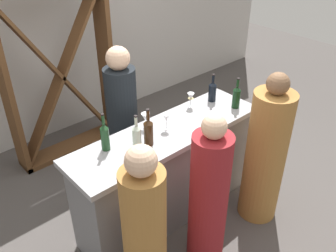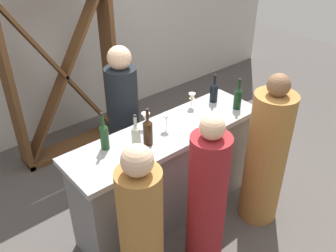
{
  "view_description": "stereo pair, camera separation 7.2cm",
  "coord_description": "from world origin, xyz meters",
  "px_view_note": "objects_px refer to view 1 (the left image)",
  "views": [
    {
      "loc": [
        -1.8,
        -2.01,
        2.71
      ],
      "look_at": [
        0.0,
        0.0,
        1.03
      ],
      "focal_mm": 39.12,
      "sensor_mm": 36.0,
      "label": 1
    },
    {
      "loc": [
        -1.74,
        -2.06,
        2.71
      ],
      "look_at": [
        0.0,
        0.0,
        1.03
      ],
      "focal_mm": 39.12,
      "sensor_mm": 36.0,
      "label": 2
    }
  ],
  "objects_px": {
    "wine_glass_near_left": "(166,118)",
    "wine_bottle_second_left_clear_pale": "(137,136)",
    "wine_glass_near_center": "(146,118)",
    "wine_bottle_rightmost_dark_green": "(236,97)",
    "wine_bottle_second_right_near_black": "(212,91)",
    "person_right_guest": "(144,234)",
    "wine_rack": "(60,76)",
    "person_center_guest": "(265,156)",
    "person_server_behind": "(123,127)",
    "person_left_guest": "(209,198)",
    "wine_bottle_center_amber_brown": "(148,131)",
    "wine_glass_near_right": "(191,97)",
    "wine_bottle_leftmost_olive_green": "(105,136)"
  },
  "relations": [
    {
      "from": "wine_glass_near_left",
      "to": "wine_bottle_second_left_clear_pale",
      "type": "bearing_deg",
      "value": -170.3
    },
    {
      "from": "wine_glass_near_center",
      "to": "wine_glass_near_left",
      "type": "bearing_deg",
      "value": -49.84
    },
    {
      "from": "wine_bottle_rightmost_dark_green",
      "to": "wine_glass_near_left",
      "type": "height_order",
      "value": "wine_bottle_rightmost_dark_green"
    },
    {
      "from": "wine_bottle_second_right_near_black",
      "to": "person_right_guest",
      "type": "xyz_separation_m",
      "value": [
        -1.41,
        -0.67,
        -0.42
      ]
    },
    {
      "from": "wine_bottle_rightmost_dark_green",
      "to": "wine_rack",
      "type": "bearing_deg",
      "value": 117.82
    },
    {
      "from": "wine_rack",
      "to": "wine_bottle_rightmost_dark_green",
      "type": "relative_size",
      "value": 6.42
    },
    {
      "from": "wine_glass_near_center",
      "to": "person_right_guest",
      "type": "bearing_deg",
      "value": -130.12
    },
    {
      "from": "wine_glass_near_left",
      "to": "wine_glass_near_center",
      "type": "xyz_separation_m",
      "value": [
        -0.12,
        0.14,
        -0.01
      ]
    },
    {
      "from": "wine_bottle_second_right_near_black",
      "to": "wine_glass_near_center",
      "type": "xyz_separation_m",
      "value": [
        -0.81,
        0.05,
        -0.01
      ]
    },
    {
      "from": "person_center_guest",
      "to": "person_server_behind",
      "type": "relative_size",
      "value": 0.95
    },
    {
      "from": "wine_glass_near_center",
      "to": "person_left_guest",
      "type": "relative_size",
      "value": 0.1
    },
    {
      "from": "wine_bottle_second_right_near_black",
      "to": "wine_glass_near_left",
      "type": "xyz_separation_m",
      "value": [
        -0.69,
        -0.09,
        -0.0
      ]
    },
    {
      "from": "wine_rack",
      "to": "person_left_guest",
      "type": "height_order",
      "value": "wine_rack"
    },
    {
      "from": "wine_rack",
      "to": "wine_bottle_second_left_clear_pale",
      "type": "height_order",
      "value": "wine_rack"
    },
    {
      "from": "wine_glass_near_left",
      "to": "wine_bottle_center_amber_brown",
      "type": "bearing_deg",
      "value": -163.05
    },
    {
      "from": "person_center_guest",
      "to": "wine_bottle_second_left_clear_pale",
      "type": "bearing_deg",
      "value": 39.81
    },
    {
      "from": "person_left_guest",
      "to": "wine_bottle_second_left_clear_pale",
      "type": "bearing_deg",
      "value": 6.48
    },
    {
      "from": "wine_bottle_second_left_clear_pale",
      "to": "wine_bottle_center_amber_brown",
      "type": "height_order",
      "value": "wine_bottle_center_amber_brown"
    },
    {
      "from": "wine_rack",
      "to": "wine_bottle_second_left_clear_pale",
      "type": "xyz_separation_m",
      "value": [
        -0.2,
        -1.68,
        0.1
      ]
    },
    {
      "from": "wine_rack",
      "to": "wine_glass_near_left",
      "type": "height_order",
      "value": "wine_rack"
    },
    {
      "from": "wine_bottle_second_left_clear_pale",
      "to": "wine_bottle_second_right_near_black",
      "type": "height_order",
      "value": "wine_bottle_second_left_clear_pale"
    },
    {
      "from": "wine_bottle_second_right_near_black",
      "to": "wine_glass_near_right",
      "type": "height_order",
      "value": "wine_bottle_second_right_near_black"
    },
    {
      "from": "wine_rack",
      "to": "wine_glass_near_center",
      "type": "relative_size",
      "value": 14.38
    },
    {
      "from": "wine_bottle_center_amber_brown",
      "to": "person_right_guest",
      "type": "height_order",
      "value": "person_right_guest"
    },
    {
      "from": "wine_bottle_leftmost_olive_green",
      "to": "person_server_behind",
      "type": "distance_m",
      "value": 0.77
    },
    {
      "from": "person_center_guest",
      "to": "person_right_guest",
      "type": "height_order",
      "value": "person_center_guest"
    },
    {
      "from": "person_right_guest",
      "to": "wine_bottle_center_amber_brown",
      "type": "bearing_deg",
      "value": -34.09
    },
    {
      "from": "wine_bottle_second_left_clear_pale",
      "to": "person_left_guest",
      "type": "bearing_deg",
      "value": -65.02
    },
    {
      "from": "wine_bottle_center_amber_brown",
      "to": "person_server_behind",
      "type": "relative_size",
      "value": 0.21
    },
    {
      "from": "wine_bottle_center_amber_brown",
      "to": "person_server_behind",
      "type": "distance_m",
      "value": 0.77
    },
    {
      "from": "wine_rack",
      "to": "person_left_guest",
      "type": "bearing_deg",
      "value": -88.24
    },
    {
      "from": "wine_glass_near_center",
      "to": "wine_bottle_center_amber_brown",
      "type": "bearing_deg",
      "value": -123.66
    },
    {
      "from": "wine_bottle_leftmost_olive_green",
      "to": "person_center_guest",
      "type": "distance_m",
      "value": 1.49
    },
    {
      "from": "wine_bottle_second_left_clear_pale",
      "to": "person_server_behind",
      "type": "bearing_deg",
      "value": 64.82
    },
    {
      "from": "person_right_guest",
      "to": "person_server_behind",
      "type": "bearing_deg",
      "value": -20.92
    },
    {
      "from": "wine_glass_near_right",
      "to": "person_right_guest",
      "type": "distance_m",
      "value": 1.44
    },
    {
      "from": "wine_bottle_second_left_clear_pale",
      "to": "wine_bottle_second_right_near_black",
      "type": "xyz_separation_m",
      "value": [
        1.06,
        0.15,
        -0.01
      ]
    },
    {
      "from": "wine_bottle_rightmost_dark_green",
      "to": "wine_glass_near_left",
      "type": "distance_m",
      "value": 0.77
    },
    {
      "from": "wine_rack",
      "to": "wine_glass_near_center",
      "type": "height_order",
      "value": "wine_rack"
    },
    {
      "from": "wine_bottle_second_right_near_black",
      "to": "person_left_guest",
      "type": "height_order",
      "value": "person_left_guest"
    },
    {
      "from": "wine_bottle_leftmost_olive_green",
      "to": "wine_bottle_second_right_near_black",
      "type": "relative_size",
      "value": 1.14
    },
    {
      "from": "wine_glass_near_center",
      "to": "person_center_guest",
      "type": "height_order",
      "value": "person_center_guest"
    },
    {
      "from": "person_center_guest",
      "to": "wine_glass_near_center",
      "type": "bearing_deg",
      "value": 23.9
    },
    {
      "from": "wine_bottle_second_right_near_black",
      "to": "person_server_behind",
      "type": "height_order",
      "value": "person_server_behind"
    },
    {
      "from": "wine_bottle_center_amber_brown",
      "to": "wine_bottle_rightmost_dark_green",
      "type": "xyz_separation_m",
      "value": [
        1.02,
        -0.08,
        -0.01
      ]
    },
    {
      "from": "wine_glass_near_left",
      "to": "wine_glass_near_center",
      "type": "height_order",
      "value": "wine_glass_near_left"
    },
    {
      "from": "wine_bottle_second_left_clear_pale",
      "to": "wine_bottle_second_right_near_black",
      "type": "distance_m",
      "value": 1.07
    },
    {
      "from": "wine_rack",
      "to": "person_server_behind",
      "type": "bearing_deg",
      "value": -84.33
    },
    {
      "from": "wine_rack",
      "to": "person_right_guest",
      "type": "relative_size",
      "value": 1.39
    },
    {
      "from": "wine_bottle_second_right_near_black",
      "to": "person_center_guest",
      "type": "xyz_separation_m",
      "value": [
        -0.02,
        -0.71,
        -0.39
      ]
    }
  ]
}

